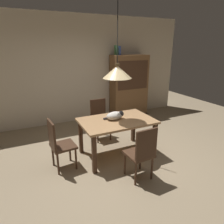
{
  "coord_description": "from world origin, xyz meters",
  "views": [
    {
      "loc": [
        -1.61,
        -2.84,
        2.11
      ],
      "look_at": [
        0.01,
        0.56,
        0.85
      ],
      "focal_mm": 32.04,
      "sensor_mm": 36.0,
      "label": 1
    }
  ],
  "objects_px": {
    "pendant_lamp": "(117,72)",
    "hutch_bookcase": "(129,88)",
    "chair_near_front": "(142,152)",
    "chair_far_back": "(100,117)",
    "chair_left_side": "(59,143)",
    "book_blue_wide": "(118,51)",
    "book_green_slim": "(116,50)",
    "dining_table": "(117,125)",
    "cat_sleeping": "(115,115)"
  },
  "relations": [
    {
      "from": "chair_near_front",
      "to": "chair_far_back",
      "type": "relative_size",
      "value": 1.0
    },
    {
      "from": "chair_near_front",
      "to": "book_green_slim",
      "type": "height_order",
      "value": "book_green_slim"
    },
    {
      "from": "chair_left_side",
      "to": "hutch_bookcase",
      "type": "xyz_separation_m",
      "value": [
        2.52,
        1.96,
        0.38
      ]
    },
    {
      "from": "chair_near_front",
      "to": "book_green_slim",
      "type": "xyz_separation_m",
      "value": [
        0.95,
        2.84,
        1.47
      ]
    },
    {
      "from": "dining_table",
      "to": "chair_far_back",
      "type": "xyz_separation_m",
      "value": [
        -0.0,
        0.88,
        -0.14
      ]
    },
    {
      "from": "dining_table",
      "to": "chair_near_front",
      "type": "xyz_separation_m",
      "value": [
        0.0,
        -0.88,
        -0.14
      ]
    },
    {
      "from": "dining_table",
      "to": "book_green_slim",
      "type": "bearing_deg",
      "value": 64.06
    },
    {
      "from": "chair_left_side",
      "to": "book_blue_wide",
      "type": "height_order",
      "value": "book_blue_wide"
    },
    {
      "from": "book_blue_wide",
      "to": "hutch_bookcase",
      "type": "bearing_deg",
      "value": -0.23
    },
    {
      "from": "pendant_lamp",
      "to": "hutch_bookcase",
      "type": "relative_size",
      "value": 0.7
    },
    {
      "from": "book_green_slim",
      "to": "book_blue_wide",
      "type": "height_order",
      "value": "book_green_slim"
    },
    {
      "from": "chair_near_front",
      "to": "hutch_bookcase",
      "type": "xyz_separation_m",
      "value": [
        1.38,
        2.83,
        0.38
      ]
    },
    {
      "from": "chair_left_side",
      "to": "book_green_slim",
      "type": "bearing_deg",
      "value": 43.37
    },
    {
      "from": "dining_table",
      "to": "book_blue_wide",
      "type": "height_order",
      "value": "book_blue_wide"
    },
    {
      "from": "chair_left_side",
      "to": "pendant_lamp",
      "type": "relative_size",
      "value": 0.72
    },
    {
      "from": "cat_sleeping",
      "to": "hutch_bookcase",
      "type": "xyz_separation_m",
      "value": [
        1.4,
        1.91,
        0.06
      ]
    },
    {
      "from": "pendant_lamp",
      "to": "book_green_slim",
      "type": "relative_size",
      "value": 5.0
    },
    {
      "from": "chair_near_front",
      "to": "chair_far_back",
      "type": "height_order",
      "value": "same"
    },
    {
      "from": "chair_near_front",
      "to": "cat_sleeping",
      "type": "distance_m",
      "value": 0.98
    },
    {
      "from": "dining_table",
      "to": "book_green_slim",
      "type": "distance_m",
      "value": 2.55
    },
    {
      "from": "chair_far_back",
      "to": "cat_sleeping",
      "type": "xyz_separation_m",
      "value": [
        -0.01,
        -0.83,
        0.32
      ]
    },
    {
      "from": "pendant_lamp",
      "to": "hutch_bookcase",
      "type": "xyz_separation_m",
      "value": [
        1.39,
        1.96,
        -0.77
      ]
    },
    {
      "from": "dining_table",
      "to": "cat_sleeping",
      "type": "height_order",
      "value": "cat_sleeping"
    },
    {
      "from": "chair_near_front",
      "to": "chair_left_side",
      "type": "height_order",
      "value": "same"
    },
    {
      "from": "chair_left_side",
      "to": "pendant_lamp",
      "type": "height_order",
      "value": "pendant_lamp"
    },
    {
      "from": "chair_near_front",
      "to": "hutch_bookcase",
      "type": "height_order",
      "value": "hutch_bookcase"
    },
    {
      "from": "chair_near_front",
      "to": "hutch_bookcase",
      "type": "distance_m",
      "value": 3.18
    },
    {
      "from": "cat_sleeping",
      "to": "book_green_slim",
      "type": "height_order",
      "value": "book_green_slim"
    },
    {
      "from": "dining_table",
      "to": "cat_sleeping",
      "type": "distance_m",
      "value": 0.18
    },
    {
      "from": "chair_far_back",
      "to": "book_blue_wide",
      "type": "bearing_deg",
      "value": 46.87
    },
    {
      "from": "dining_table",
      "to": "chair_left_side",
      "type": "bearing_deg",
      "value": -179.62
    },
    {
      "from": "dining_table",
      "to": "hutch_bookcase",
      "type": "height_order",
      "value": "hutch_bookcase"
    },
    {
      "from": "pendant_lamp",
      "to": "book_blue_wide",
      "type": "height_order",
      "value": "pendant_lamp"
    },
    {
      "from": "book_green_slim",
      "to": "chair_near_front",
      "type": "bearing_deg",
      "value": -108.49
    },
    {
      "from": "chair_left_side",
      "to": "chair_far_back",
      "type": "xyz_separation_m",
      "value": [
        1.13,
        0.89,
        0.0
      ]
    },
    {
      "from": "dining_table",
      "to": "cat_sleeping",
      "type": "xyz_separation_m",
      "value": [
        -0.01,
        0.05,
        0.18
      ]
    },
    {
      "from": "book_green_slim",
      "to": "hutch_bookcase",
      "type": "bearing_deg",
      "value": -0.2
    },
    {
      "from": "pendant_lamp",
      "to": "chair_far_back",
      "type": "bearing_deg",
      "value": 90.11
    },
    {
      "from": "pendant_lamp",
      "to": "chair_left_side",
      "type": "bearing_deg",
      "value": -179.62
    },
    {
      "from": "chair_far_back",
      "to": "chair_near_front",
      "type": "bearing_deg",
      "value": -89.82
    },
    {
      "from": "pendant_lamp",
      "to": "dining_table",
      "type": "bearing_deg",
      "value": -80.25
    },
    {
      "from": "chair_left_side",
      "to": "hutch_bookcase",
      "type": "relative_size",
      "value": 0.5
    },
    {
      "from": "cat_sleeping",
      "to": "book_blue_wide",
      "type": "xyz_separation_m",
      "value": [
        1.02,
        1.91,
        1.14
      ]
    },
    {
      "from": "pendant_lamp",
      "to": "book_green_slim",
      "type": "bearing_deg",
      "value": 64.06
    },
    {
      "from": "book_green_slim",
      "to": "book_blue_wide",
      "type": "bearing_deg",
      "value": 0.0
    },
    {
      "from": "chair_far_back",
      "to": "book_green_slim",
      "type": "bearing_deg",
      "value": 48.52
    },
    {
      "from": "chair_far_back",
      "to": "hutch_bookcase",
      "type": "relative_size",
      "value": 0.5
    },
    {
      "from": "chair_far_back",
      "to": "book_blue_wide",
      "type": "height_order",
      "value": "book_blue_wide"
    },
    {
      "from": "pendant_lamp",
      "to": "chair_near_front",
      "type": "bearing_deg",
      "value": -89.75
    },
    {
      "from": "pendant_lamp",
      "to": "hutch_bookcase",
      "type": "distance_m",
      "value": 2.52
    }
  ]
}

